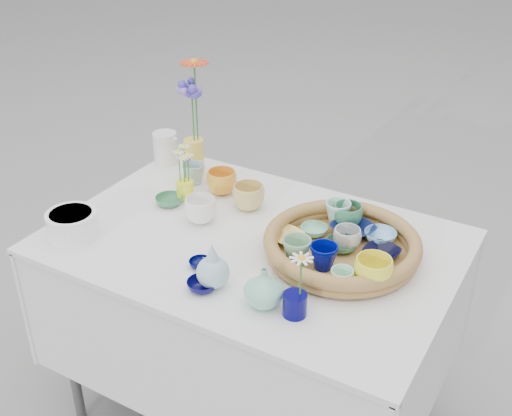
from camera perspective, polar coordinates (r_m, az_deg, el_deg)
The scene contains 34 objects.
ground at distance 2.52m, azimuth -0.24°, elevation -17.66°, with size 80.00×80.00×0.00m, color gray.
display_table at distance 2.52m, azimuth -0.24°, elevation -17.66°, with size 1.26×0.86×0.77m, color silver, non-canonical shape.
wicker_tray at distance 1.94m, azimuth 7.63°, elevation -3.38°, with size 0.47×0.47×0.08m, color olive, non-canonical shape.
tray_ceramic_0 at distance 2.03m, azimuth 8.59°, elevation -1.92°, with size 0.13×0.13×0.03m, color #0F1A4F.
tray_ceramic_1 at distance 1.94m, azimuth 11.10°, elevation -3.93°, with size 0.10×0.10×0.03m, color black.
tray_ceramic_2 at distance 1.80m, azimuth 10.36°, elevation -5.62°, with size 0.11×0.11×0.09m, color #FEF433.
tray_ceramic_3 at distance 1.96m, azimuth 7.62°, elevation -3.28°, with size 0.10×0.10×0.03m, color #3A724C.
tray_ceramic_4 at distance 1.87m, azimuth 3.64°, elevation -3.83°, with size 0.09×0.09×0.08m, color #79AE85.
tray_ceramic_5 at distance 2.02m, azimuth 5.18°, elevation -2.00°, with size 0.09×0.09×0.03m, color #7EBDA0.
tray_ceramic_6 at distance 2.07m, azimuth 7.29°, elevation -0.43°, with size 0.08×0.08×0.08m, color #BDF4ED.
tray_ceramic_7 at distance 1.95m, azimuth 8.10°, elevation -2.71°, with size 0.09×0.09×0.07m, color silver.
tray_ceramic_8 at distance 2.02m, azimuth 10.99°, elevation -2.48°, with size 0.10×0.10×0.03m, color #8BCDFF.
tray_ceramic_9 at distance 1.85m, azimuth 6.03°, elevation -4.35°, with size 0.08×0.08×0.08m, color #010876.
tray_ceramic_10 at distance 1.98m, azimuth 2.78°, elevation -2.64°, with size 0.10×0.10×0.03m, color #FFE275.
tray_ceramic_11 at distance 1.79m, azimuth 7.64°, elevation -6.27°, with size 0.06×0.06×0.06m, color #9EEAC4.
tray_ceramic_12 at distance 2.07m, azimuth 8.15°, elevation -0.66°, with size 0.09×0.09×0.07m, color #388258.
loose_ceramic_0 at distance 2.28m, azimuth -3.07°, elevation 2.32°, with size 0.11×0.11×0.08m, color orange.
loose_ceramic_1 at distance 2.18m, azimuth -0.66°, elevation 1.01°, with size 0.11×0.11×0.09m, color #D8BB6A.
loose_ceramic_2 at distance 2.23m, azimuth -7.71°, elevation 0.66°, with size 0.10×0.10×0.03m, color #357950.
loose_ceramic_3 at distance 2.11m, azimuth -4.96°, elevation -0.18°, with size 0.11×0.11×0.08m, color white.
loose_ceramic_4 at distance 1.90m, azimuth -4.98°, elevation -4.93°, with size 0.07×0.07×0.02m, color #01043D.
loose_ceramic_5 at distance 2.36m, azimuth -5.52°, elevation 3.08°, with size 0.08×0.08×0.08m, color #99B6B4.
loose_ceramic_6 at distance 1.81m, azimuth -4.80°, elevation -6.84°, with size 0.09×0.09×0.03m, color #080647.
fluted_bowl at distance 2.11m, azimuth -16.02°, elevation -1.41°, with size 0.16×0.16×0.08m, color white, non-canonical shape.
bud_vase_paleblue at distance 1.79m, azimuth -3.88°, elevation -5.07°, with size 0.09×0.09×0.14m, color #A2C1D0, non-canonical shape.
bud_vase_seafoam at distance 1.73m, azimuth 0.72°, elevation -7.04°, with size 0.11×0.11×0.11m, color #81CBA9.
bud_vase_cobalt at distance 1.71m, azimuth 3.47°, elevation -8.55°, with size 0.07×0.07×0.07m, color #04024D.
single_daisy at distance 1.66m, azimuth 4.00°, elevation -6.09°, with size 0.07×0.07×0.13m, color white, non-canonical shape.
tall_vase_yellow at distance 2.42m, azimuth -5.50°, elevation 4.55°, with size 0.07×0.07×0.14m, color yellow.
gerbera at distance 2.34m, azimuth -5.35°, elevation 9.36°, with size 0.12×0.12×0.31m, color #E8411E, non-canonical shape.
hydrangea at distance 2.35m, azimuth -5.63°, elevation 8.16°, with size 0.08×0.08×0.27m, color #483ABD, non-canonical shape.
white_pitcher at distance 2.52m, azimuth -8.06°, elevation 5.31°, with size 0.13×0.09×0.12m, color silver, non-canonical shape.
daisy_cup at distance 2.26m, azimuth -6.33°, elevation 1.63°, with size 0.06×0.06×0.07m, color #FBFF27.
daisy_posy at distance 2.23m, azimuth -6.30°, elevation 4.03°, with size 0.08×0.08×0.13m, color white, non-canonical shape.
Camera 1 is at (0.87, -1.47, 1.85)m, focal length 45.00 mm.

